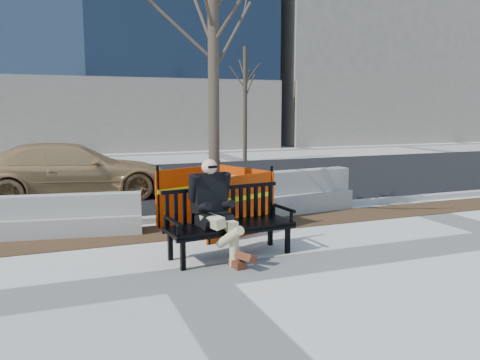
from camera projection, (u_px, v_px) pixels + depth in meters
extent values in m
plane|color=beige|center=(192.00, 277.00, 6.88)|extent=(120.00, 120.00, 0.00)
cube|color=#47301C|center=(156.00, 233.00, 9.28)|extent=(40.00, 1.20, 0.02)
cube|color=black|center=(116.00, 186.00, 15.00)|extent=(60.00, 10.40, 0.01)
cube|color=#9E9B93|center=(147.00, 220.00, 10.15)|extent=(60.00, 0.25, 0.12)
imported|color=tan|center=(73.00, 198.00, 12.91)|extent=(5.16, 2.21, 1.48)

